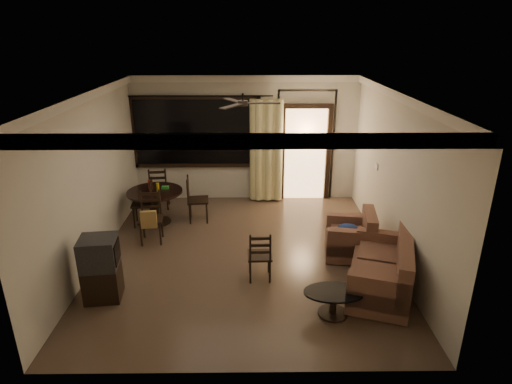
{
  "coord_description": "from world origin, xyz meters",
  "views": [
    {
      "loc": [
        0.13,
        -6.62,
        3.71
      ],
      "look_at": [
        0.21,
        0.2,
        1.11
      ],
      "focal_mm": 30.0,
      "sensor_mm": 36.0,
      "label": 1
    }
  ],
  "objects_px": {
    "dining_chair_south": "(151,227)",
    "tv_cabinet": "(101,268)",
    "dining_chair_east": "(198,208)",
    "side_chair": "(260,264)",
    "dining_chair_west": "(144,211)",
    "dining_table": "(155,198)",
    "dining_chair_north": "(160,196)",
    "sofa": "(384,272)",
    "coffee_table": "(334,299)",
    "armchair": "(353,238)"
  },
  "relations": [
    {
      "from": "dining_chair_south",
      "to": "tv_cabinet",
      "type": "relative_size",
      "value": 0.98
    },
    {
      "from": "dining_chair_east",
      "to": "side_chair",
      "type": "distance_m",
      "value": 2.54
    },
    {
      "from": "dining_chair_west",
      "to": "dining_chair_east",
      "type": "bearing_deg",
      "value": 93.32
    },
    {
      "from": "dining_table",
      "to": "dining_chair_south",
      "type": "bearing_deg",
      "value": -84.26
    },
    {
      "from": "tv_cabinet",
      "to": "side_chair",
      "type": "height_order",
      "value": "tv_cabinet"
    },
    {
      "from": "dining_chair_south",
      "to": "dining_chair_north",
      "type": "distance_m",
      "value": 1.64
    },
    {
      "from": "dining_chair_east",
      "to": "sofa",
      "type": "height_order",
      "value": "dining_chair_east"
    },
    {
      "from": "dining_chair_south",
      "to": "dining_chair_north",
      "type": "height_order",
      "value": "same"
    },
    {
      "from": "dining_chair_west",
      "to": "tv_cabinet",
      "type": "distance_m",
      "value": 2.55
    },
    {
      "from": "dining_chair_west",
      "to": "coffee_table",
      "type": "height_order",
      "value": "dining_chair_west"
    },
    {
      "from": "tv_cabinet",
      "to": "armchair",
      "type": "height_order",
      "value": "tv_cabinet"
    },
    {
      "from": "dining_chair_east",
      "to": "dining_chair_north",
      "type": "bearing_deg",
      "value": 46.76
    },
    {
      "from": "sofa",
      "to": "side_chair",
      "type": "height_order",
      "value": "sofa"
    },
    {
      "from": "dining_chair_east",
      "to": "coffee_table",
      "type": "height_order",
      "value": "dining_chair_east"
    },
    {
      "from": "dining_chair_west",
      "to": "armchair",
      "type": "bearing_deg",
      "value": 65.37
    },
    {
      "from": "dining_table",
      "to": "dining_chair_east",
      "type": "relative_size",
      "value": 1.16
    },
    {
      "from": "dining_table",
      "to": "side_chair",
      "type": "height_order",
      "value": "dining_table"
    },
    {
      "from": "dining_table",
      "to": "sofa",
      "type": "height_order",
      "value": "dining_table"
    },
    {
      "from": "dining_chair_north",
      "to": "sofa",
      "type": "xyz_separation_m",
      "value": [
        3.99,
        -3.3,
        0.05
      ]
    },
    {
      "from": "dining_chair_west",
      "to": "tv_cabinet",
      "type": "xyz_separation_m",
      "value": [
        -0.01,
        -2.54,
        0.21
      ]
    },
    {
      "from": "dining_chair_east",
      "to": "side_chair",
      "type": "relative_size",
      "value": 1.12
    },
    {
      "from": "dining_chair_north",
      "to": "armchair",
      "type": "distance_m",
      "value": 4.36
    },
    {
      "from": "dining_chair_west",
      "to": "dining_chair_north",
      "type": "distance_m",
      "value": 0.88
    },
    {
      "from": "dining_chair_west",
      "to": "sofa",
      "type": "bearing_deg",
      "value": 53.69
    },
    {
      "from": "armchair",
      "to": "dining_chair_east",
      "type": "bearing_deg",
      "value": 160.97
    },
    {
      "from": "sofa",
      "to": "coffee_table",
      "type": "xyz_separation_m",
      "value": [
        -0.85,
        -0.55,
        -0.09
      ]
    },
    {
      "from": "dining_table",
      "to": "tv_cabinet",
      "type": "relative_size",
      "value": 1.13
    },
    {
      "from": "dining_chair_west",
      "to": "armchair",
      "type": "relative_size",
      "value": 1.04
    },
    {
      "from": "side_chair",
      "to": "dining_table",
      "type": "bearing_deg",
      "value": -47.56
    },
    {
      "from": "dining_chair_west",
      "to": "coffee_table",
      "type": "relative_size",
      "value": 1.13
    },
    {
      "from": "dining_table",
      "to": "coffee_table",
      "type": "relative_size",
      "value": 1.31
    },
    {
      "from": "dining_chair_south",
      "to": "armchair",
      "type": "relative_size",
      "value": 1.04
    },
    {
      "from": "dining_chair_west",
      "to": "coffee_table",
      "type": "bearing_deg",
      "value": 41.96
    },
    {
      "from": "sofa",
      "to": "armchair",
      "type": "bearing_deg",
      "value": 119.52
    },
    {
      "from": "dining_chair_west",
      "to": "armchair",
      "type": "distance_m",
      "value": 4.13
    },
    {
      "from": "dining_chair_south",
      "to": "dining_table",
      "type": "bearing_deg",
      "value": 89.88
    },
    {
      "from": "coffee_table",
      "to": "side_chair",
      "type": "bearing_deg",
      "value": 136.94
    },
    {
      "from": "tv_cabinet",
      "to": "side_chair",
      "type": "bearing_deg",
      "value": 5.52
    },
    {
      "from": "coffee_table",
      "to": "dining_table",
      "type": "bearing_deg",
      "value": 134.96
    },
    {
      "from": "dining_chair_east",
      "to": "tv_cabinet",
      "type": "relative_size",
      "value": 0.98
    },
    {
      "from": "tv_cabinet",
      "to": "sofa",
      "type": "relative_size",
      "value": 0.55
    },
    {
      "from": "dining_table",
      "to": "armchair",
      "type": "bearing_deg",
      "value": -21.02
    },
    {
      "from": "dining_chair_south",
      "to": "dining_chair_west",
      "type": "bearing_deg",
      "value": 106.31
    },
    {
      "from": "dining_chair_west",
      "to": "tv_cabinet",
      "type": "bearing_deg",
      "value": -6.1
    },
    {
      "from": "dining_table",
      "to": "side_chair",
      "type": "bearing_deg",
      "value": -45.95
    },
    {
      "from": "dining_table",
      "to": "sofa",
      "type": "distance_m",
      "value": 4.65
    },
    {
      "from": "dining_chair_east",
      "to": "armchair",
      "type": "distance_m",
      "value": 3.23
    },
    {
      "from": "dining_table",
      "to": "dining_chair_east",
      "type": "bearing_deg",
      "value": 5.77
    },
    {
      "from": "dining_chair_north",
      "to": "dining_chair_east",
      "type": "bearing_deg",
      "value": 136.76
    },
    {
      "from": "tv_cabinet",
      "to": "dining_chair_north",
      "type": "bearing_deg",
      "value": 80.78
    }
  ]
}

